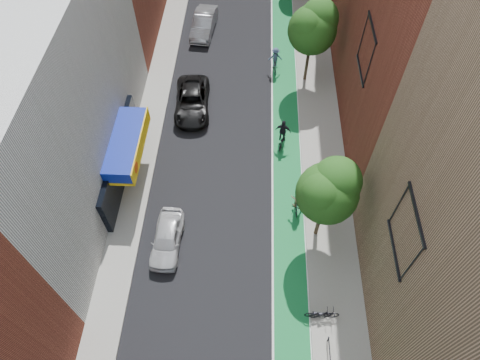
# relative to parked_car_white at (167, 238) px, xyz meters

# --- Properties ---
(bike_lane) EXTENTS (2.00, 68.00, 0.01)m
(bike_lane) POSITION_rel_parked_car_white_xyz_m (7.25, 17.06, -0.68)
(bike_lane) COLOR #157631
(bike_lane) RESTS_ON ground
(sidewalk_left) EXTENTS (2.00, 68.00, 0.15)m
(sidewalk_left) POSITION_rel_parked_car_white_xyz_m (-2.75, 17.06, -0.62)
(sidewalk_left) COLOR gray
(sidewalk_left) RESTS_ON ground
(sidewalk_right) EXTENTS (3.00, 68.00, 0.15)m
(sidewalk_right) POSITION_rel_parked_car_white_xyz_m (9.75, 17.06, -0.62)
(sidewalk_right) COLOR gray
(sidewalk_right) RESTS_ON ground
(building_left_white) EXTENTS (8.00, 20.00, 12.00)m
(building_left_white) POSITION_rel_parked_car_white_xyz_m (-7.75, 5.06, 5.31)
(building_left_white) COLOR silver
(building_left_white) RESTS_ON ground
(tree_near) EXTENTS (3.40, 3.36, 6.42)m
(tree_near) POSITION_rel_parked_car_white_xyz_m (8.90, 1.08, 3.97)
(tree_near) COLOR #332619
(tree_near) RESTS_ON ground
(tree_mid) EXTENTS (3.55, 3.53, 6.74)m
(tree_mid) POSITION_rel_parked_car_white_xyz_m (8.90, 15.08, 4.20)
(tree_mid) COLOR #332619
(tree_mid) RESTS_ON ground
(parked_car_white) EXTENTS (1.76, 4.10, 1.38)m
(parked_car_white) POSITION_rel_parked_car_white_xyz_m (0.00, 0.00, 0.00)
(parked_car_white) COLOR silver
(parked_car_white) RESTS_ON ground
(parked_car_black) EXTENTS (2.82, 5.52, 1.49)m
(parked_car_black) POSITION_rel_parked_car_white_xyz_m (0.25, 11.52, 0.06)
(parked_car_black) COLOR black
(parked_car_black) RESTS_ON ground
(parked_car_silver) EXTENTS (2.19, 5.04, 1.61)m
(parked_car_silver) POSITION_rel_parked_car_white_xyz_m (0.25, 21.20, 0.12)
(parked_car_silver) COLOR gray
(parked_car_silver) RESTS_ON ground
(cyclist_lane_near) EXTENTS (0.84, 1.58, 2.07)m
(cyclist_lane_near) POSITION_rel_parked_car_white_xyz_m (7.71, 2.86, 0.21)
(cyclist_lane_near) COLOR black
(cyclist_lane_near) RESTS_ON ground
(cyclist_lane_mid) EXTENTS (1.14, 1.92, 2.18)m
(cyclist_lane_mid) POSITION_rel_parked_car_white_xyz_m (6.92, 8.26, 0.13)
(cyclist_lane_mid) COLOR black
(cyclist_lane_mid) RESTS_ON ground
(cyclist_lane_far) EXTENTS (1.15, 1.65, 2.05)m
(cyclist_lane_far) POSITION_rel_parked_car_white_xyz_m (6.45, 16.24, 0.24)
(cyclist_lane_far) COLOR black
(cyclist_lane_far) RESTS_ON ground
(parked_bike_near) EXTENTS (1.64, 0.67, 0.84)m
(parked_bike_near) POSITION_rel_parked_car_white_xyz_m (8.94, -4.08, -0.12)
(parked_bike_near) COLOR black
(parked_bike_near) RESTS_ON sidewalk_right
(parked_bike_far) EXTENTS (1.55, 0.61, 0.80)m
(parked_bike_far) POSITION_rel_parked_car_white_xyz_m (8.65, -4.05, -0.14)
(parked_bike_far) COLOR black
(parked_bike_far) RESTS_ON sidewalk_right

